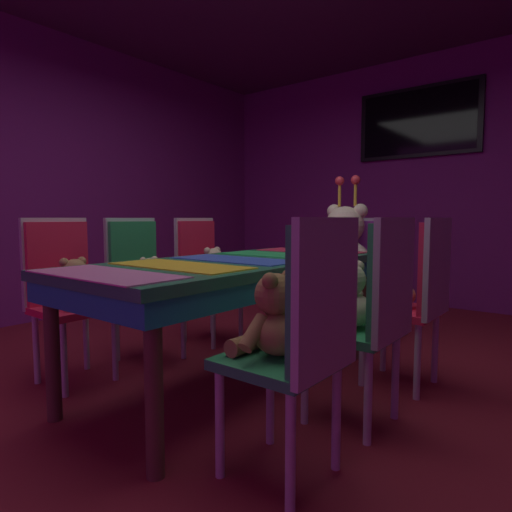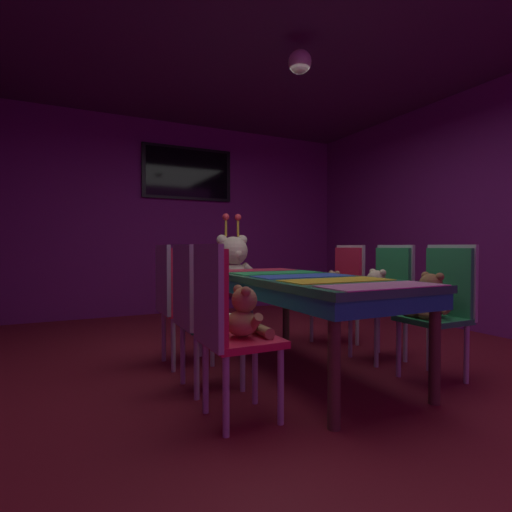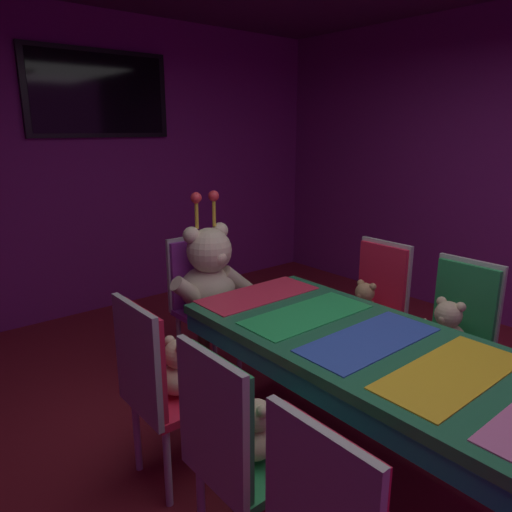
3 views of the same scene
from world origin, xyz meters
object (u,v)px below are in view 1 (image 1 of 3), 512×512
chair_left_2 (201,266)px  throne_chair (353,263)px  teddy_right_0 (274,320)px  wall_tv (418,122)px  chair_left_0 (63,282)px  teddy_left_0 (76,286)px  teddy_right_1 (348,299)px  teddy_left_2 (214,269)px  chair_right_2 (422,287)px  teddy_right_2 (397,288)px  chair_left_1 (138,273)px  king_teddy_bear (344,248)px  banquet_table (235,275)px  teddy_left_1 (151,279)px  chair_right_1 (377,303)px  chair_right_0 (308,326)px

chair_left_2 → throne_chair: 1.29m
teddy_right_0 → wall_tv: (-0.71, 3.69, 1.45)m
chair_left_0 → teddy_left_0: (0.14, -0.00, -0.01)m
teddy_right_1 → teddy_left_2: bearing=-22.4°
chair_right_2 → throne_chair: (-0.89, 0.94, 0.00)m
chair_left_2 → teddy_right_0: size_ratio=2.85×
teddy_left_2 → teddy_right_2: (1.47, 0.01, -0.01)m
chair_left_1 → king_teddy_bear: (0.88, 1.40, 0.14)m
banquet_table → chair_left_2: bearing=146.0°
teddy_left_2 → throne_chair: bearing=52.8°
chair_left_2 → wall_tv: wall_tv is taller
teddy_left_1 → teddy_right_0: size_ratio=0.80×
teddy_left_1 → chair_right_2: chair_right_2 is taller
chair_left_1 → chair_right_1: (1.75, 0.01, 0.00)m
chair_left_2 → chair_right_1: same height
teddy_left_2 → chair_left_0: bearing=-98.2°
king_teddy_bear → chair_left_1: bearing=-32.1°
chair_left_1 → wall_tv: (0.88, 3.13, 1.45)m
teddy_right_1 → teddy_right_2: size_ratio=1.17×
chair_right_1 → wall_tv: 3.55m
chair_right_2 → teddy_left_2: bearing=0.5°
chair_right_1 → teddy_right_1: bearing=0.0°
teddy_right_0 → chair_right_2: size_ratio=0.35×
chair_left_1 → chair_right_0: bearing=-17.9°
teddy_right_2 → teddy_left_1: bearing=23.0°
teddy_left_0 → chair_right_1: chair_right_1 is taller
chair_left_2 → throne_chair: size_ratio=1.00×
teddy_left_1 → wall_tv: (0.74, 3.13, 1.48)m
teddy_left_2 → teddy_right_1: bearing=-22.4°
chair_left_2 → teddy_right_0: (1.58, -1.17, 0.00)m
chair_left_0 → chair_right_2: size_ratio=1.00×
king_teddy_bear → throne_chair: bearing=180.0°
teddy_left_1 → king_teddy_bear: 1.59m
chair_right_2 → teddy_right_0: bearing=81.6°
chair_left_1 → teddy_left_1: chair_left_1 is taller
chair_right_0 → chair_left_2: bearing=-34.2°
banquet_table → teddy_right_1: bearing=-1.1°
chair_left_2 → wall_tv: size_ratio=0.74×
banquet_table → king_teddy_bear: (0.00, 1.38, 0.08)m
teddy_right_1 → teddy_right_2: teddy_right_1 is taller
chair_right_2 → chair_left_2: bearing=0.4°
teddy_right_0 → chair_right_2: 1.20m
chair_left_0 → chair_right_0: size_ratio=1.00×
chair_right_2 → chair_left_0: bearing=33.3°
chair_left_0 → teddy_left_0: 0.14m
teddy_left_1 → teddy_right_2: bearing=23.0°
chair_right_1 → teddy_right_2: 0.63m
chair_right_2 → chair_right_1: bearing=89.1°
chair_left_0 → king_teddy_bear: king_teddy_bear is taller
chair_left_2 → wall_tv: bearing=70.9°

